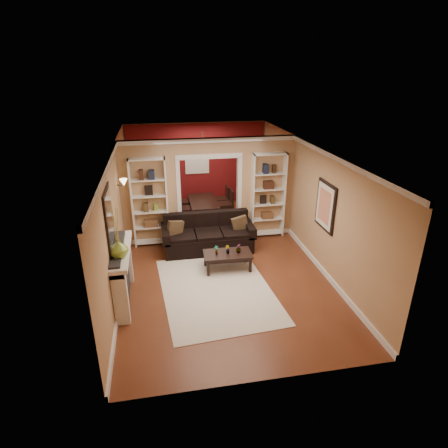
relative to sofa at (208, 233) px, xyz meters
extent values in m
plane|color=brown|center=(0.16, -0.45, -0.45)|extent=(8.00, 8.00, 0.00)
plane|color=white|center=(0.16, -0.45, 2.25)|extent=(8.00, 8.00, 0.00)
plane|color=tan|center=(0.16, 3.55, 0.90)|extent=(8.00, 0.00, 8.00)
plane|color=tan|center=(0.16, -4.45, 0.90)|extent=(8.00, 0.00, 8.00)
plane|color=tan|center=(-2.09, -0.45, 0.90)|extent=(0.00, 8.00, 8.00)
plane|color=tan|center=(2.41, -0.45, 0.90)|extent=(0.00, 8.00, 8.00)
cube|color=tan|center=(0.16, 0.75, 0.90)|extent=(4.50, 0.15, 2.70)
cube|color=maroon|center=(0.16, 3.52, 0.87)|extent=(4.44, 0.04, 2.64)
cube|color=#8CA5CC|center=(0.16, 3.48, 1.10)|extent=(0.78, 0.03, 0.98)
cube|color=silver|center=(-0.10, -1.88, -0.44)|extent=(2.44, 3.26, 0.01)
cube|color=black|center=(0.00, 0.00, 0.00)|extent=(2.30, 0.99, 0.90)
cube|color=brown|center=(-0.81, -0.02, 0.19)|extent=(0.41, 0.28, 0.40)
cube|color=brown|center=(0.81, -0.02, 0.18)|extent=(0.40, 0.14, 0.39)
cube|color=black|center=(0.29, -1.08, -0.24)|extent=(1.11, 0.63, 0.41)
imported|color=#336626|center=(0.04, -1.08, 0.07)|extent=(0.14, 0.12, 0.21)
imported|color=#336626|center=(0.29, -1.08, 0.06)|extent=(0.13, 0.13, 0.19)
imported|color=#336626|center=(0.55, -1.08, 0.06)|extent=(0.12, 0.12, 0.21)
cube|color=white|center=(-1.39, 0.58, 0.70)|extent=(0.90, 0.30, 2.30)
cube|color=white|center=(1.71, 0.58, 0.70)|extent=(0.90, 0.30, 2.30)
cube|color=white|center=(-1.93, -1.95, 0.13)|extent=(0.32, 1.70, 1.16)
imported|color=olive|center=(-1.93, -2.28, 0.89)|extent=(0.41, 0.41, 0.36)
cube|color=silver|center=(-2.07, -1.95, 1.35)|extent=(0.03, 0.95, 1.10)
cube|color=#FFE0A5|center=(-1.99, 0.10, 1.38)|extent=(0.18, 0.18, 0.22)
cube|color=black|center=(2.37, -1.45, 1.10)|extent=(0.04, 0.85, 1.05)
imported|color=black|center=(0.20, 2.26, -0.18)|extent=(1.51, 0.84, 0.53)
cube|color=black|center=(-0.35, 1.96, -0.03)|extent=(0.53, 0.53, 0.83)
cube|color=black|center=(0.75, 1.96, 0.03)|extent=(0.54, 0.54, 0.95)
cube|color=black|center=(-0.35, 2.56, -0.03)|extent=(0.44, 0.44, 0.85)
cube|color=black|center=(0.75, 2.56, -0.01)|extent=(0.46, 0.46, 0.88)
cube|color=#402F1D|center=(0.16, 2.25, 1.57)|extent=(0.50, 0.50, 0.30)
camera|label=1|loc=(-1.16, -8.51, 3.90)|focal=30.00mm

